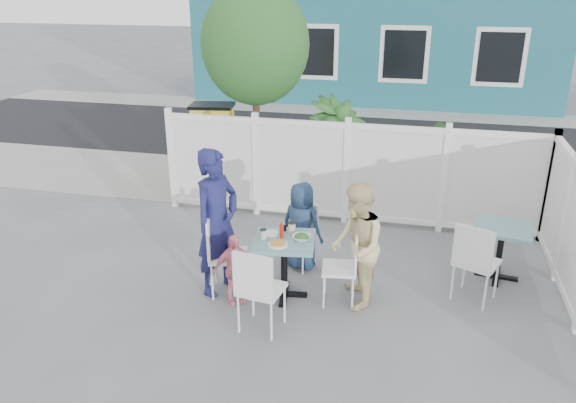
% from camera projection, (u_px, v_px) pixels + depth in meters
% --- Properties ---
extents(ground, '(80.00, 80.00, 0.00)m').
position_uv_depth(ground, '(307.00, 298.00, 6.78)').
color(ground, slate).
extents(near_sidewalk, '(24.00, 2.60, 0.01)m').
position_uv_depth(near_sidewalk, '(350.00, 191.00, 10.21)').
color(near_sidewalk, gray).
rests_on(near_sidewalk, ground).
extents(street, '(24.00, 5.00, 0.01)m').
position_uv_depth(street, '(371.00, 139.00, 13.55)').
color(street, black).
rests_on(street, ground).
extents(far_sidewalk, '(24.00, 1.60, 0.01)m').
position_uv_depth(far_sidewalk, '(382.00, 112.00, 16.35)').
color(far_sidewalk, gray).
rests_on(far_sidewalk, ground).
extents(fence_back, '(5.86, 0.08, 1.60)m').
position_uv_depth(fence_back, '(346.00, 175.00, 8.64)').
color(fence_back, white).
rests_on(fence_back, ground).
extents(tree, '(1.80, 1.62, 3.59)m').
position_uv_depth(tree, '(255.00, 45.00, 9.16)').
color(tree, '#382316').
rests_on(tree, ground).
extents(utility_cabinet, '(0.81, 0.64, 1.37)m').
position_uv_depth(utility_cabinet, '(214.00, 143.00, 10.73)').
color(utility_cabinet, gold).
rests_on(utility_cabinet, ground).
extents(potted_shrub_a, '(1.43, 1.43, 1.83)m').
position_uv_depth(potted_shrub_a, '(335.00, 153.00, 9.29)').
color(potted_shrub_a, '#235524').
rests_on(potted_shrub_a, ground).
extents(potted_shrub_b, '(1.58, 1.67, 1.48)m').
position_uv_depth(potted_shrub_b, '(466.00, 174.00, 8.80)').
color(potted_shrub_b, '#235524').
rests_on(potted_shrub_b, ground).
extents(main_table, '(0.81, 0.81, 0.75)m').
position_uv_depth(main_table, '(284.00, 253.00, 6.62)').
color(main_table, slate).
rests_on(main_table, ground).
extents(spare_table, '(0.77, 0.77, 0.72)m').
position_uv_depth(spare_table, '(502.00, 238.00, 7.05)').
color(spare_table, slate).
rests_on(spare_table, ground).
extents(chair_left, '(0.54, 0.55, 1.01)m').
position_uv_depth(chair_left, '(221.00, 249.00, 6.71)').
color(chair_left, white).
rests_on(chair_left, ground).
extents(chair_right, '(0.45, 0.46, 0.90)m').
position_uv_depth(chair_right, '(346.00, 262.00, 6.52)').
color(chair_right, white).
rests_on(chair_right, ground).
extents(chair_back, '(0.49, 0.48, 0.85)m').
position_uv_depth(chair_back, '(301.00, 230.00, 7.42)').
color(chair_back, white).
rests_on(chair_back, ground).
extents(chair_near, '(0.51, 0.50, 0.99)m').
position_uv_depth(chair_near, '(258.00, 285.00, 5.92)').
color(chair_near, white).
rests_on(chair_near, ground).
extents(chair_spare, '(0.60, 0.59, 1.01)m').
position_uv_depth(chair_spare, '(475.00, 258.00, 6.48)').
color(chair_spare, white).
rests_on(chair_spare, ground).
extents(man, '(0.65, 0.77, 1.81)m').
position_uv_depth(man, '(217.00, 222.00, 6.65)').
color(man, '#1A1C50').
rests_on(man, ground).
extents(woman, '(0.73, 0.84, 1.49)m').
position_uv_depth(woman, '(357.00, 246.00, 6.41)').
color(woman, gold).
rests_on(woman, ground).
extents(boy, '(0.66, 0.53, 1.18)m').
position_uv_depth(boy, '(301.00, 226.00, 7.32)').
color(boy, navy).
rests_on(boy, ground).
extents(toddler, '(0.54, 0.48, 0.87)m').
position_uv_depth(toddler, '(234.00, 269.00, 6.54)').
color(toddler, pink).
rests_on(toddler, ground).
extents(plate_main, '(0.23, 0.23, 0.01)m').
position_uv_depth(plate_main, '(278.00, 245.00, 6.42)').
color(plate_main, white).
rests_on(plate_main, main_table).
extents(plate_side, '(0.20, 0.20, 0.01)m').
position_uv_depth(plate_side, '(270.00, 233.00, 6.71)').
color(plate_side, white).
rests_on(plate_side, main_table).
extents(salad_bowl, '(0.22, 0.22, 0.05)m').
position_uv_depth(salad_bowl, '(302.00, 238.00, 6.55)').
color(salad_bowl, white).
rests_on(salad_bowl, main_table).
extents(coffee_cup_a, '(0.07, 0.07, 0.11)m').
position_uv_depth(coffee_cup_a, '(263.00, 235.00, 6.56)').
color(coffee_cup_a, beige).
rests_on(coffee_cup_a, main_table).
extents(coffee_cup_b, '(0.09, 0.09, 0.13)m').
position_uv_depth(coffee_cup_b, '(292.00, 228.00, 6.70)').
color(coffee_cup_b, beige).
rests_on(coffee_cup_b, main_table).
extents(ketchup_bottle, '(0.05, 0.05, 0.16)m').
position_uv_depth(ketchup_bottle, '(282.00, 231.00, 6.58)').
color(ketchup_bottle, '#B31B0A').
rests_on(ketchup_bottle, main_table).
extents(salt_shaker, '(0.03, 0.03, 0.08)m').
position_uv_depth(salt_shaker, '(282.00, 227.00, 6.81)').
color(salt_shaker, white).
rests_on(salt_shaker, main_table).
extents(pepper_shaker, '(0.03, 0.03, 0.08)m').
position_uv_depth(pepper_shaker, '(285.00, 228.00, 6.77)').
color(pepper_shaker, black).
rests_on(pepper_shaker, main_table).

